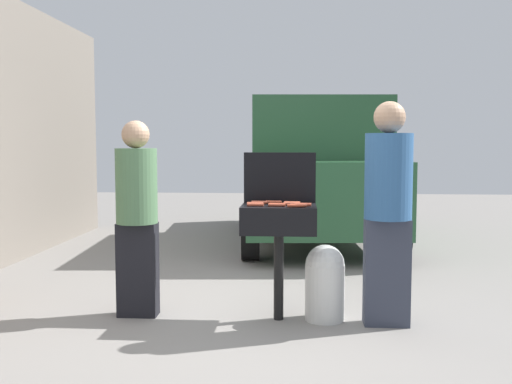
% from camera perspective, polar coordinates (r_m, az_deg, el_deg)
% --- Properties ---
extents(ground_plane, '(24.00, 24.00, 0.00)m').
position_cam_1_polar(ground_plane, '(4.94, -0.05, -12.15)').
color(ground_plane, gray).
extents(bbq_grill, '(0.60, 0.44, 0.94)m').
position_cam_1_polar(bbq_grill, '(4.77, 2.21, -3.00)').
color(bbq_grill, black).
rests_on(bbq_grill, ground).
extents(grill_lid_open, '(0.60, 0.05, 0.42)m').
position_cam_1_polar(grill_lid_open, '(4.96, 2.30, 1.41)').
color(grill_lid_open, black).
rests_on(grill_lid_open, bbq_grill).
extents(hot_dog_0, '(0.13, 0.03, 0.03)m').
position_cam_1_polar(hot_dog_0, '(4.64, 1.99, -1.26)').
color(hot_dog_0, '#B74C33').
rests_on(hot_dog_0, bbq_grill).
extents(hot_dog_1, '(0.13, 0.04, 0.03)m').
position_cam_1_polar(hot_dog_1, '(4.87, 1.74, -0.98)').
color(hot_dog_1, '#B74C33').
rests_on(hot_dog_1, bbq_grill).
extents(hot_dog_2, '(0.13, 0.03, 0.03)m').
position_cam_1_polar(hot_dog_2, '(4.74, -0.08, -1.13)').
color(hot_dog_2, '#C6593D').
rests_on(hot_dog_2, bbq_grill).
extents(hot_dog_3, '(0.13, 0.04, 0.03)m').
position_cam_1_polar(hot_dog_3, '(4.81, 3.51, -1.05)').
color(hot_dog_3, '#C6593D').
rests_on(hot_dog_3, bbq_grill).
extents(hot_dog_4, '(0.13, 0.03, 0.03)m').
position_cam_1_polar(hot_dog_4, '(4.63, 4.11, -1.29)').
color(hot_dog_4, '#C6593D').
rests_on(hot_dog_4, bbq_grill).
extents(hot_dog_5, '(0.13, 0.04, 0.03)m').
position_cam_1_polar(hot_dog_5, '(4.69, 4.55, -1.21)').
color(hot_dog_5, '#B74C33').
rests_on(hot_dog_5, bbq_grill).
extents(hot_dog_6, '(0.13, 0.03, 0.03)m').
position_cam_1_polar(hot_dog_6, '(4.60, 3.83, -1.33)').
color(hot_dog_6, '#AD4228').
rests_on(hot_dog_6, bbq_grill).
extents(hot_dog_7, '(0.13, 0.03, 0.03)m').
position_cam_1_polar(hot_dog_7, '(4.74, 3.46, -1.14)').
color(hot_dog_7, '#C6593D').
rests_on(hot_dog_7, bbq_grill).
extents(hot_dog_8, '(0.13, 0.04, 0.03)m').
position_cam_1_polar(hot_dog_8, '(4.68, 2.05, -1.22)').
color(hot_dog_8, '#AD4228').
rests_on(hot_dog_8, bbq_grill).
extents(hot_dog_9, '(0.13, 0.03, 0.03)m').
position_cam_1_polar(hot_dog_9, '(4.66, -0.07, -1.24)').
color(hot_dog_9, '#B74C33').
rests_on(hot_dog_9, bbq_grill).
extents(hot_dog_10, '(0.13, 0.03, 0.03)m').
position_cam_1_polar(hot_dog_10, '(4.85, 0.34, -1.00)').
color(hot_dog_10, '#C6593D').
rests_on(hot_dog_10, bbq_grill).
extents(propane_tank, '(0.32, 0.32, 0.62)m').
position_cam_1_polar(propane_tank, '(4.87, 6.65, -8.51)').
color(propane_tank, silver).
rests_on(propane_tank, ground).
extents(person_left, '(0.34, 0.34, 1.62)m').
position_cam_1_polar(person_left, '(4.96, -11.41, -1.80)').
color(person_left, black).
rests_on(person_left, ground).
extents(person_right, '(0.37, 0.37, 1.76)m').
position_cam_1_polar(person_right, '(4.73, 12.59, -1.23)').
color(person_right, '#333847').
rests_on(person_right, ground).
extents(parked_minivan, '(2.28, 4.52, 2.02)m').
position_cam_1_polar(parked_minivan, '(8.71, 5.50, 2.05)').
color(parked_minivan, '#234C2D').
rests_on(parked_minivan, ground).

